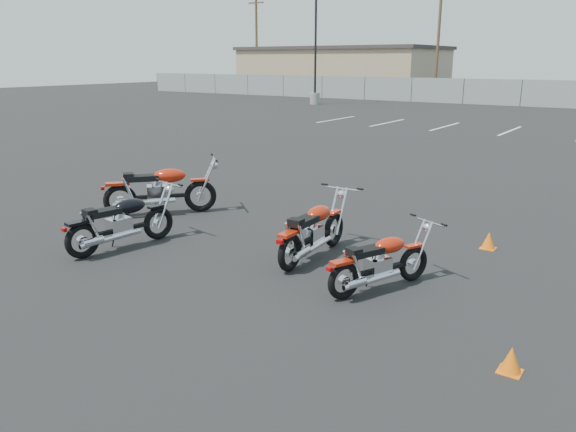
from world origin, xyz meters
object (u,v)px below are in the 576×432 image
Objects in this scene: motorcycle_front_red at (160,189)px; motorcycle_second_black at (121,222)px; motorcycle_third_red at (313,231)px; motorcycle_rear_red at (380,262)px.

motorcycle_front_red is 2.18m from motorcycle_second_black.
motorcycle_second_black is 3.23m from motorcycle_third_red.
motorcycle_front_red is 1.16× the size of motorcycle_rear_red.
motorcycle_third_red is 1.56m from motorcycle_rear_red.
motorcycle_third_red is (3.99, -0.46, -0.07)m from motorcycle_front_red.
motorcycle_front_red is 1.00× the size of motorcycle_second_black.
motorcycle_third_red is at bearing 158.07° from motorcycle_rear_red.
motorcycle_second_black is at bearing -153.87° from motorcycle_third_red.
motorcycle_third_red is (2.90, 1.42, -0.00)m from motorcycle_second_black.
motorcycle_front_red is at bearing 173.39° from motorcycle_third_red.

